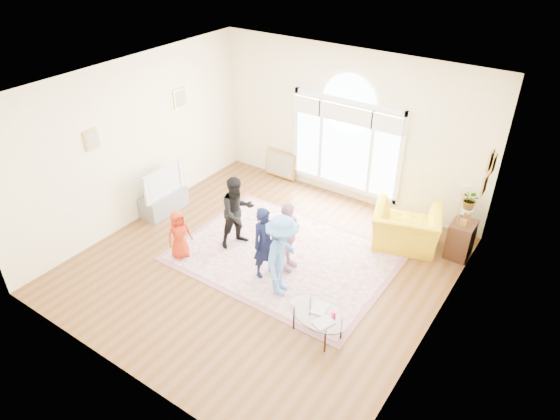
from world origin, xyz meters
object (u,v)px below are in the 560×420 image
Objects in this scene: area_rug at (284,256)px; armchair at (406,228)px; tv_console at (164,202)px; coffee_table at (318,314)px; television at (161,180)px.

armchair is (1.66, 1.56, 0.38)m from area_rug.
area_rug is at bearing 1.99° from tv_console.
coffee_table is (4.40, -1.20, 0.19)m from tv_console.
coffee_table is at bearing 68.49° from armchair.
armchair reaches higher than area_rug.
armchair reaches higher than tv_console.
coffee_table is (4.40, -1.20, -0.33)m from television.
coffee_table is at bearing -15.23° from tv_console.
tv_console is 4.57m from coffee_table.
coffee_table reaches higher than tv_console.
television is 4.57m from coffee_table.
area_rug is 3.02m from television.
tv_console is 0.52m from television.
armchair is at bearing 43.22° from area_rug.
coffee_table is at bearing -15.26° from television.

